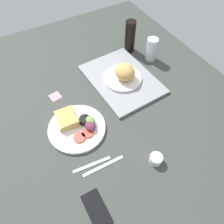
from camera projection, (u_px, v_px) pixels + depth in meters
ground_plane at (105, 118)px, 110.09cm from camera, size 190.00×150.00×3.00cm
serving_tray at (122, 79)px, 123.82cm from camera, size 46.55×35.14×1.60cm
bread_plate_near at (124, 74)px, 119.61cm from camera, size 21.27×21.27×9.69cm
plate_with_salad at (77, 125)px, 103.51cm from camera, size 27.41×27.41×5.40cm
drinking_glass at (151, 49)px, 130.38cm from camera, size 6.65×6.65×14.00cm
soda_bottle at (130, 36)px, 133.31cm from camera, size 6.40×6.40×19.89cm
espresso_cup at (156, 159)px, 92.77cm from camera, size 5.60×5.60×4.00cm
fork at (92, 164)px, 93.15cm from camera, size 3.22×17.05×0.50cm
knife at (103, 166)px, 92.78cm from camera, size 2.03×19.04×0.50cm
cell_phone at (96, 209)px, 82.19cm from camera, size 14.48×7.36×0.80cm
sticky_note at (55, 96)px, 116.90cm from camera, size 6.33×6.33×0.12cm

